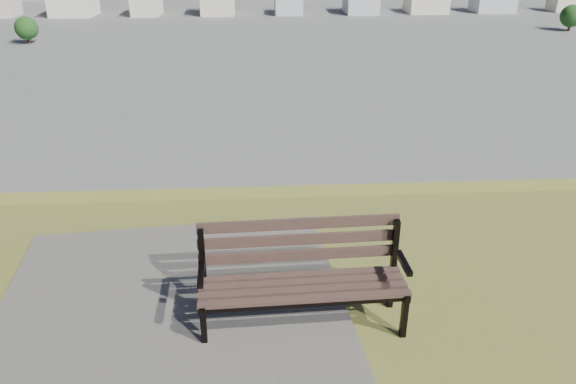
{
  "coord_description": "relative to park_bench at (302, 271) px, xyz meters",
  "views": [
    {
      "loc": [
        -1.72,
        -2.2,
        28.05
      ],
      "look_at": [
        -1.37,
        3.53,
        25.3
      ],
      "focal_mm": 35.0,
      "sensor_mm": 36.0,
      "label": 1
    }
  ],
  "objects": [
    {
      "name": "gravel_patch",
      "position": [
        -1.04,
        -0.52,
        -0.46
      ],
      "size": [
        3.31,
        4.47,
        0.08
      ],
      "primitive_type": "cube",
      "rotation": [
        0.0,
        0.0,
        0.08
      ],
      "color": "#646057",
      "rests_on": "hilltop_mesa"
    },
    {
      "name": "park_bench",
      "position": [
        0.0,
        0.0,
        0.0
      ],
      "size": [
        1.69,
        0.6,
        0.87
      ],
      "rotation": [
        0.0,
        0.0,
        0.04
      ],
      "color": "#423026",
      "rests_on": "hilltop_mesa"
    }
  ]
}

